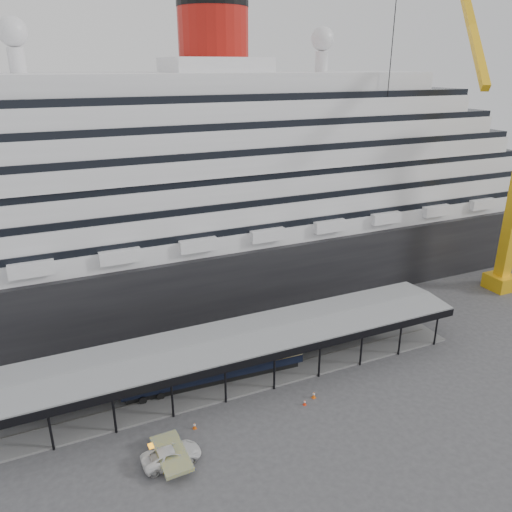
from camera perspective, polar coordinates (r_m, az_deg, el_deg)
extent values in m
plane|color=#3D3D40|center=(56.13, -0.25, -16.12)|extent=(200.00, 200.00, 0.00)
cube|color=black|center=(80.51, -9.55, -0.33)|extent=(130.00, 30.00, 10.00)
cylinder|color=#A5130D|center=(77.56, -4.89, 23.52)|extent=(10.00, 10.00, 9.00)
sphere|color=silver|center=(73.04, -26.09, 22.05)|extent=(3.60, 3.60, 3.60)
sphere|color=silver|center=(85.34, 7.60, 23.39)|extent=(3.60, 3.60, 3.60)
cube|color=slate|center=(59.81, -2.25, -13.38)|extent=(56.00, 8.00, 0.24)
cube|color=slate|center=(59.17, -1.99, -13.61)|extent=(54.00, 0.08, 0.10)
cube|color=slate|center=(60.27, -2.52, -12.90)|extent=(54.00, 0.08, 0.10)
cube|color=black|center=(53.95, -0.48, -12.05)|extent=(56.00, 0.18, 0.90)
cube|color=black|center=(61.13, -3.91, -7.83)|extent=(56.00, 0.18, 0.90)
cube|color=slate|center=(57.11, -2.33, -9.18)|extent=(56.00, 9.00, 0.24)
cube|color=gold|center=(89.64, 26.13, -2.66)|extent=(4.00, 4.00, 2.40)
cube|color=gold|center=(80.32, 23.35, 23.25)|extent=(11.42, 18.78, 16.80)
cylinder|color=black|center=(78.68, 14.39, 12.85)|extent=(0.12, 0.12, 47.21)
imported|color=silver|center=(49.34, -9.64, -21.53)|extent=(5.49, 2.67, 1.50)
cube|color=black|center=(58.78, -4.79, -13.59)|extent=(20.22, 3.34, 0.67)
cube|color=black|center=(58.30, -4.82, -12.89)|extent=(21.20, 3.77, 1.05)
cube|color=beige|center=(57.66, -4.85, -11.94)|extent=(21.20, 3.81, 1.25)
cube|color=black|center=(57.23, -4.88, -11.26)|extent=(21.20, 3.77, 0.38)
cube|color=#D8500C|center=(52.92, -7.02, -18.96)|extent=(0.41, 0.41, 0.03)
cone|color=#D8500C|center=(52.70, -7.04, -18.67)|extent=(0.34, 0.34, 0.69)
cylinder|color=white|center=(52.66, -7.04, -18.61)|extent=(0.22, 0.22, 0.13)
cube|color=red|center=(55.69, 5.58, -16.56)|extent=(0.34, 0.34, 0.03)
cone|color=red|center=(55.50, 5.59, -16.30)|extent=(0.29, 0.29, 0.64)
cylinder|color=white|center=(55.46, 5.59, -16.24)|extent=(0.20, 0.20, 0.12)
cube|color=#EB5C0D|center=(56.76, 6.61, -15.78)|extent=(0.50, 0.50, 0.03)
cone|color=#EB5C0D|center=(56.52, 6.62, -15.45)|extent=(0.42, 0.42, 0.79)
cylinder|color=white|center=(56.48, 6.63, -15.39)|extent=(0.25, 0.25, 0.15)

